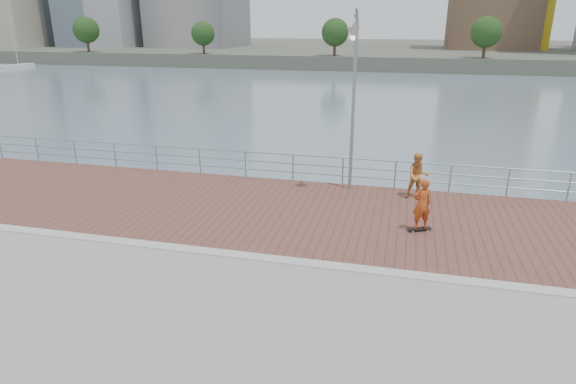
% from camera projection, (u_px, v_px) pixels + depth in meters
% --- Properties ---
extents(water, '(400.00, 400.00, 0.00)m').
position_uv_depth(water, '(271.00, 322.00, 13.91)').
color(water, slate).
rests_on(water, ground).
extents(brick_lane, '(40.00, 6.80, 0.02)m').
position_uv_depth(brick_lane, '(299.00, 212.00, 16.53)').
color(brick_lane, brown).
rests_on(brick_lane, seawall).
extents(curb, '(40.00, 0.40, 0.06)m').
position_uv_depth(curb, '(271.00, 259.00, 13.23)').
color(curb, '#B7B5AD').
rests_on(curb, seawall).
extents(far_shore, '(320.00, 95.00, 2.50)m').
position_uv_depth(far_shore, '(398.00, 50.00, 125.60)').
color(far_shore, '#4C5142').
rests_on(far_shore, ground).
extents(guardrail, '(39.06, 0.06, 1.13)m').
position_uv_depth(guardrail, '(318.00, 166.00, 19.42)').
color(guardrail, '#8C9EA8').
rests_on(guardrail, brick_lane).
extents(street_lamp, '(0.46, 1.35, 6.36)m').
position_uv_depth(street_lamp, '(353.00, 72.00, 16.94)').
color(street_lamp, gray).
rests_on(street_lamp, brick_lane).
extents(skateboard, '(0.76, 0.49, 0.09)m').
position_uv_depth(skateboard, '(419.00, 229.00, 15.02)').
color(skateboard, black).
rests_on(skateboard, brick_lane).
extents(skateboarder, '(0.70, 0.60, 1.63)m').
position_uv_depth(skateboarder, '(422.00, 204.00, 14.74)').
color(skateboarder, '#B14317').
rests_on(skateboarder, skateboard).
extents(bystander, '(0.90, 0.75, 1.69)m').
position_uv_depth(bystander, '(418.00, 176.00, 17.61)').
color(bystander, '#D4873E').
rests_on(bystander, brick_lane).
extents(shoreline_trees, '(144.81, 5.06, 6.75)m').
position_uv_depth(shoreline_trees, '(404.00, 33.00, 81.84)').
color(shoreline_trees, '#473323').
rests_on(shoreline_trees, far_shore).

